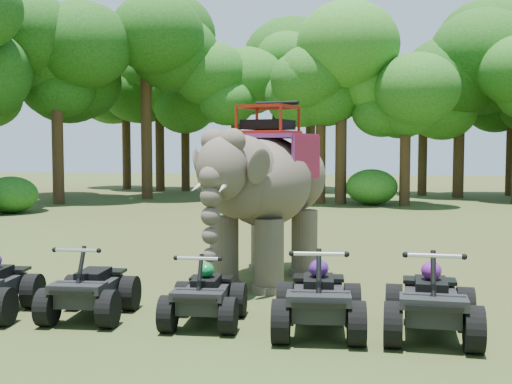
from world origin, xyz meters
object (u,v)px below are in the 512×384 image
at_px(elephant, 266,192).
at_px(atv_4, 431,292).
at_px(atv_1, 90,280).
at_px(atv_2, 205,287).
at_px(atv_3, 319,289).

xyz_separation_m(elephant, atv_4, (3.01, -3.58, -1.20)).
height_order(elephant, atv_1, elephant).
bearing_deg(atv_1, elephant, 51.32).
bearing_deg(atv_1, atv_2, -4.49).
bearing_deg(atv_1, atv_3, -6.82).
distance_m(elephant, atv_4, 4.83).
bearing_deg(atv_2, atv_3, -8.94).
distance_m(atv_1, atv_3, 3.78).
bearing_deg(atv_2, elephant, 79.49).
xyz_separation_m(atv_1, atv_2, (1.95, -0.05, -0.04)).
xyz_separation_m(atv_2, atv_4, (3.47, -0.16, 0.09)).
xyz_separation_m(atv_1, atv_4, (5.42, -0.20, 0.06)).
xyz_separation_m(elephant, atv_2, (-0.46, -3.42, -1.29)).
height_order(atv_1, atv_2, atv_1).
bearing_deg(atv_4, atv_3, -175.65).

